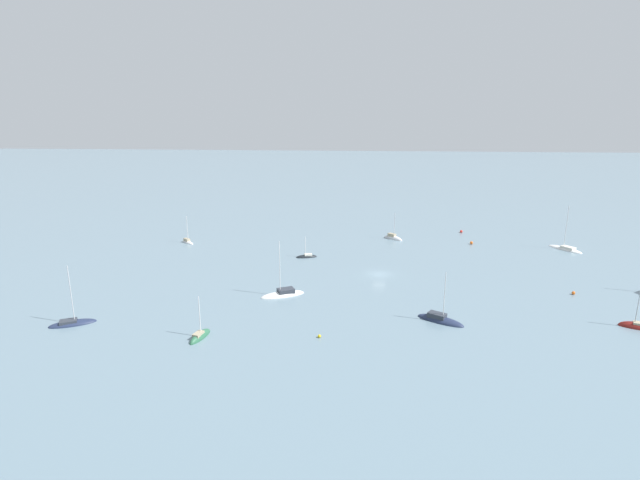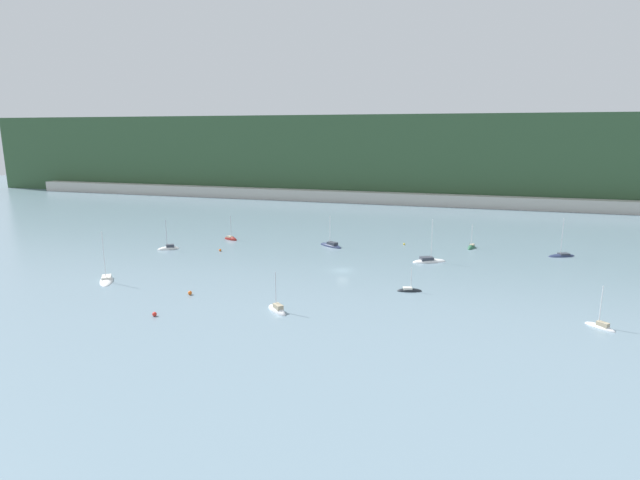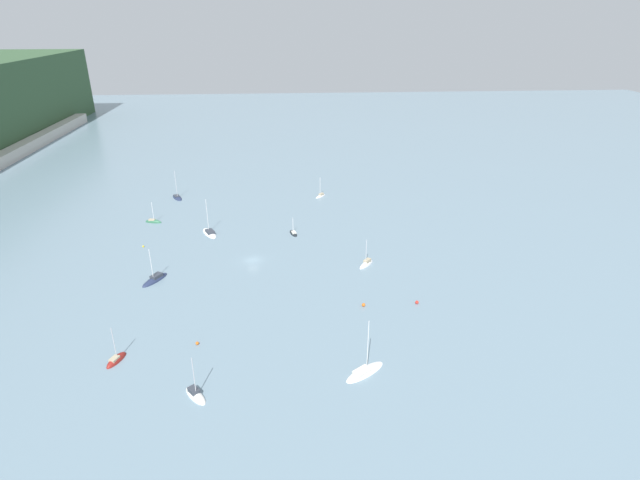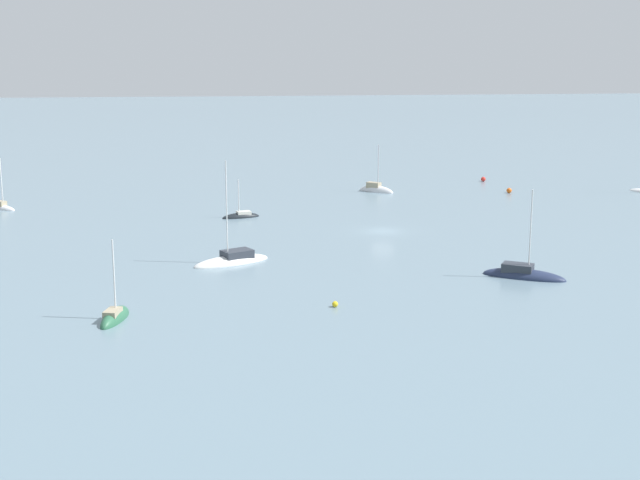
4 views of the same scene
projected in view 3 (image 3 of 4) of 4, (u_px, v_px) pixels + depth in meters
name	position (u px, v px, depth m)	size (l,w,h in m)	color
ground_plane	(253.00, 260.00, 130.40)	(600.00, 600.00, 0.00)	slate
sailboat_0	(196.00, 395.00, 84.11)	(5.72, 5.06, 8.93)	white
sailboat_1	(116.00, 361.00, 92.63)	(5.33, 3.56, 8.06)	maroon
sailboat_2	(155.00, 280.00, 120.60)	(8.05, 6.15, 9.36)	#232D4C
sailboat_3	(177.00, 198.00, 174.39)	(7.53, 5.40, 10.54)	#232D4C
sailboat_4	(153.00, 222.00, 154.08)	(2.78, 5.48, 7.54)	#2D6647
sailboat_5	(210.00, 233.00, 146.16)	(8.80, 6.29, 11.25)	white
sailboat_6	(293.00, 234.00, 146.06)	(5.20, 2.86, 5.55)	black
sailboat_7	(365.00, 372.00, 89.58)	(7.28, 8.70, 11.38)	white
sailboat_8	(321.00, 196.00, 175.77)	(4.67, 4.37, 7.56)	silver
sailboat_9	(366.00, 264.00, 127.95)	(5.42, 5.01, 8.12)	silver
mooring_buoy_0	(417.00, 302.00, 110.73)	(0.76, 0.76, 0.76)	red
mooring_buoy_1	(364.00, 305.00, 109.73)	(0.78, 0.78, 0.78)	orange
mooring_buoy_2	(197.00, 343.00, 97.08)	(0.64, 0.64, 0.64)	orange
mooring_buoy_3	(143.00, 246.00, 137.58)	(0.51, 0.51, 0.51)	yellow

